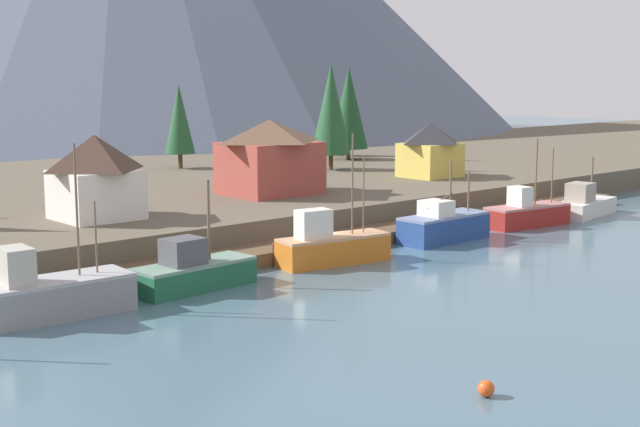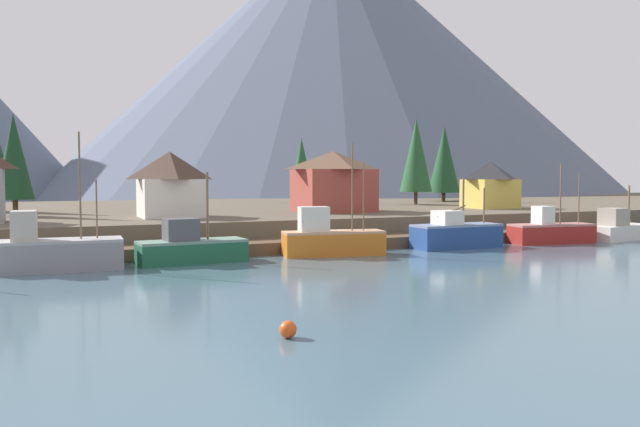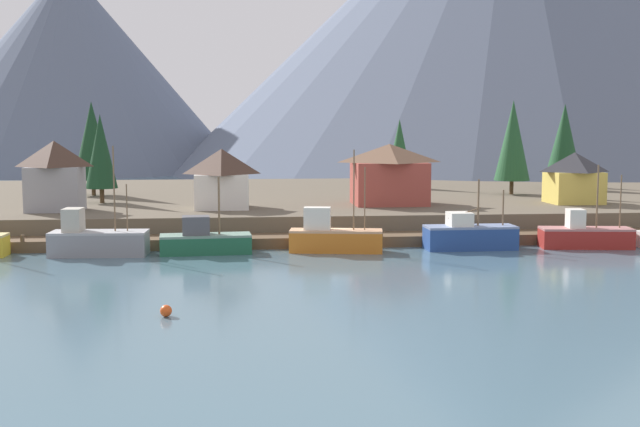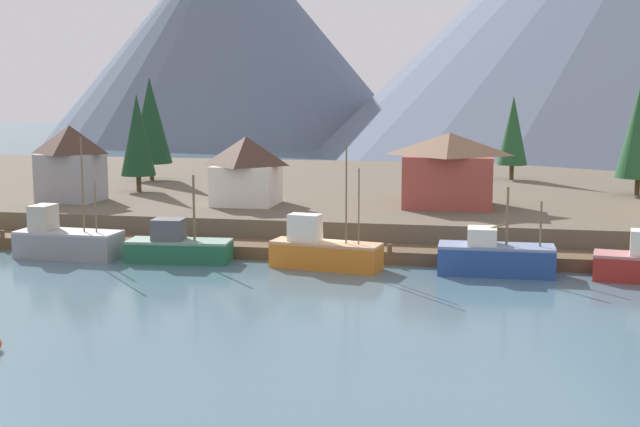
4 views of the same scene
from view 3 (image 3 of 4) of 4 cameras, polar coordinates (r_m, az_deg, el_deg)
The scene contains 22 objects.
ground_plane at distance 92.85m, azimuth -0.24°, elevation -0.95°, with size 400.00×400.00×1.00m, color #476675.
dock at distance 74.97m, azimuth 1.12°, elevation -1.89°, with size 80.00×4.00×1.60m.
shoreline_bank at distance 104.54m, azimuth -0.89°, elevation 0.82°, with size 400.00×56.00×2.50m, color brown.
mountain_west_peak at distance 220.88m, azimuth -17.42°, elevation 9.87°, with size 88.67×88.67×52.43m, color slate.
mountain_central_peak at distance 212.35m, azimuth 13.34°, elevation 14.07°, with size 169.47×169.47×81.39m, color slate.
mountain_east_peak at distance 241.45m, azimuth 20.21°, elevation 11.14°, with size 87.24×87.24×66.79m, color slate.
fishing_boat_grey at distance 71.51m, azimuth -15.66°, elevation -1.87°, with size 8.34×3.49×9.45m.
fishing_boat_green at distance 70.66m, azimuth -8.27°, elevation -1.93°, with size 8.05×3.27×6.73m.
fishing_boat_orange at distance 70.88m, azimuth 0.96°, elevation -1.72°, with size 8.48×3.76×9.07m.
fishing_boat_blue at distance 73.73m, azimuth 10.59°, elevation -1.55°, with size 8.22×2.99×6.35m.
fishing_boat_red at distance 77.19m, azimuth 18.37°, elevation -1.51°, with size 8.46×3.71×7.63m.
house_yellow at distance 94.06m, azimuth 17.68°, elevation 2.48°, with size 5.82×5.11×5.73m.
house_grey at distance 85.66m, azimuth -18.39°, elevation 2.61°, with size 5.59×4.81×7.17m.
house_red at distance 88.53m, azimuth 4.96°, elevation 2.85°, with size 8.26×6.81×6.69m.
house_white at distance 84.70m, azimuth -7.02°, elevation 2.54°, with size 5.83×5.73×6.27m.
conifer_near_left at distance 113.06m, azimuth 5.68°, elevation 4.71°, with size 3.44×3.44×9.62m.
conifer_near_right at distance 103.68m, azimuth -15.94°, elevation 5.02°, with size 4.78×4.78×11.72m.
conifer_mid_left at distance 93.13m, azimuth -15.37°, elevation 4.30°, with size 3.56×3.56×10.00m.
conifer_mid_right at distance 104.22m, azimuth 13.58°, elevation 5.09°, with size 4.48×4.48×11.91m.
conifer_back_left at distance 119.81m, azimuth 17.43°, elevation 4.11°, with size 3.12×3.12×7.80m.
conifer_back_right at distance 114.77m, azimuth 17.02°, elevation 4.94°, with size 4.93×4.93×11.70m.
channel_buoy at distance 47.91m, azimuth -10.93°, elevation -6.83°, with size 0.70×0.70×0.70m, color #E04C19.
Camera 3 is at (-9.09, -71.68, 11.07)m, focal length 44.86 mm.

